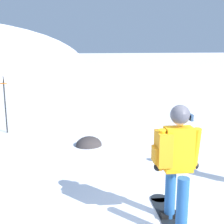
% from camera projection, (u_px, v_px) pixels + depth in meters
% --- Properties ---
extents(snowboarder_main, '(0.65, 1.81, 1.71)m').
position_uv_depth(snowboarder_main, '(175.00, 165.00, 3.81)').
color(snowboarder_main, black).
rests_on(snowboarder_main, ground).
extents(piste_marker_near, '(0.20, 0.20, 1.70)m').
position_uv_depth(piste_marker_near, '(5.00, 100.00, 8.34)').
color(piste_marker_near, black).
rests_on(piste_marker_near, ground).
extents(rock_dark, '(0.67, 0.57, 0.47)m').
position_uv_depth(rock_dark, '(89.00, 146.00, 7.40)').
color(rock_dark, '#383333').
rests_on(rock_dark, ground).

